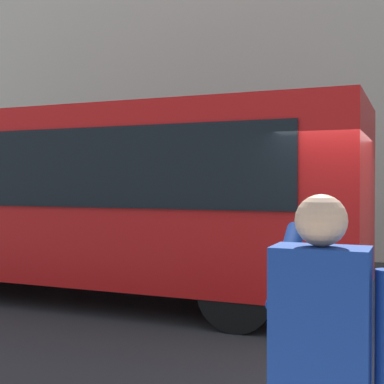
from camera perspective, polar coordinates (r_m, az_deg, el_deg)
name	(u,v)px	position (r m, az deg, el deg)	size (l,w,h in m)	color
red_bus	(83,195)	(9.18, -11.36, -0.32)	(9.05, 2.54, 3.08)	red
pedestrian_photographer	(322,362)	(2.45, 13.47, -17.01)	(0.53, 0.52, 1.70)	#4C4238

